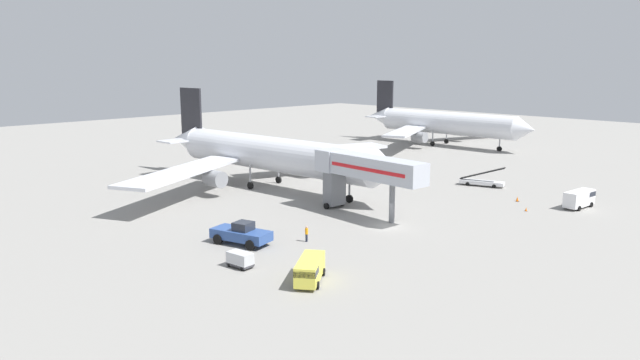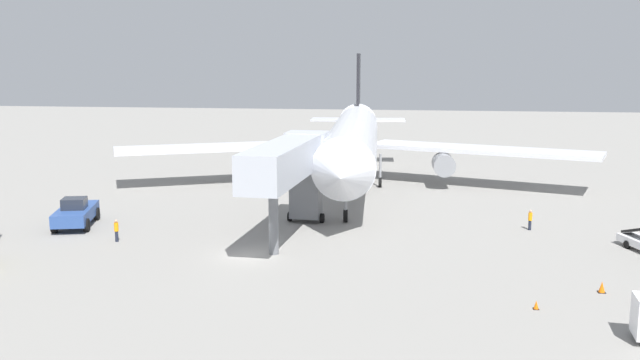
# 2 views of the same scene
# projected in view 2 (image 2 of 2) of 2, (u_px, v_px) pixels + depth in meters

# --- Properties ---
(ground_plane) EXTENTS (300.00, 300.00, 0.00)m
(ground_plane) POSITION_uv_depth(u_px,v_px,m) (249.00, 256.00, 48.91)
(ground_plane) COLOR gray
(airplane_at_gate) EXTENTS (53.29, 49.25, 14.65)m
(airplane_at_gate) POSITION_uv_depth(u_px,v_px,m) (353.00, 140.00, 74.24)
(airplane_at_gate) COLOR silver
(airplane_at_gate) RESTS_ON ground
(jet_bridge) EXTENTS (4.18, 16.76, 7.73)m
(jet_bridge) POSITION_uv_depth(u_px,v_px,m) (291.00, 164.00, 53.31)
(jet_bridge) COLOR #B2B7C1
(jet_bridge) RESTS_ON ground
(pushback_tug) EXTENTS (4.30, 7.00, 2.47)m
(pushback_tug) POSITION_uv_depth(u_px,v_px,m) (76.00, 213.00, 57.47)
(pushback_tug) COLOR #2D4C8E
(pushback_tug) RESTS_ON ground
(ground_crew_worker_foreground) EXTENTS (0.36, 0.36, 1.69)m
(ground_crew_worker_foreground) POSITION_uv_depth(u_px,v_px,m) (530.00, 219.00, 56.22)
(ground_crew_worker_foreground) COLOR #1E2333
(ground_crew_worker_foreground) RESTS_ON ground
(ground_crew_worker_midground) EXTENTS (0.45, 0.45, 1.73)m
(ground_crew_worker_midground) POSITION_uv_depth(u_px,v_px,m) (116.00, 230.00, 52.59)
(ground_crew_worker_midground) COLOR #1E2333
(ground_crew_worker_midground) RESTS_ON ground
(safety_cone_alpha) EXTENTS (0.45, 0.45, 0.68)m
(safety_cone_alpha) POSITION_uv_depth(u_px,v_px,m) (602.00, 287.00, 41.08)
(safety_cone_alpha) COLOR black
(safety_cone_alpha) RESTS_ON ground
(safety_cone_bravo) EXTENTS (0.33, 0.33, 0.51)m
(safety_cone_bravo) POSITION_uv_depth(u_px,v_px,m) (536.00, 305.00, 38.34)
(safety_cone_bravo) COLOR black
(safety_cone_bravo) RESTS_ON ground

